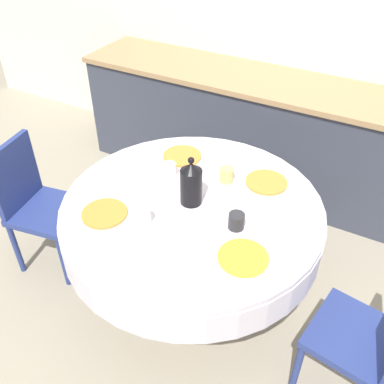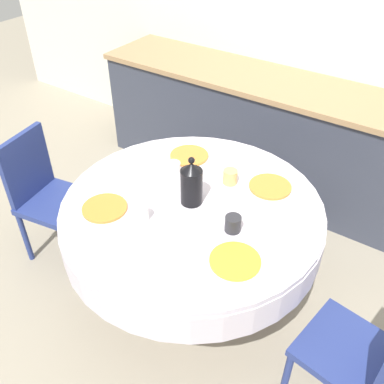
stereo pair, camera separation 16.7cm
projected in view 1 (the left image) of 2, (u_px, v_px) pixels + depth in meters
ground_plane at (192, 294)px, 2.74m from camera, size 12.00×12.00×0.00m
wall_back at (304, 16)px, 3.12m from camera, size 7.00×0.05×2.60m
kitchen_counter at (275, 136)px, 3.41m from camera, size 3.24×0.64×0.91m
dining_table at (192, 221)px, 2.35m from camera, size 1.41×1.41×0.75m
chair_left at (375, 338)px, 1.93m from camera, size 0.46×0.46×0.89m
chair_right at (36, 201)px, 2.70m from camera, size 0.46×0.46×0.89m
plate_near_left at (105, 213)px, 2.21m from camera, size 0.24×0.24×0.01m
cup_near_left at (143, 216)px, 2.14m from camera, size 0.08×0.08×0.08m
plate_near_right at (243, 257)px, 1.96m from camera, size 0.24×0.24×0.01m
cup_near_right at (236, 221)px, 2.11m from camera, size 0.08×0.08×0.08m
plate_far_left at (182, 156)px, 2.64m from camera, size 0.24×0.24×0.01m
cup_far_left at (169, 170)px, 2.45m from camera, size 0.08×0.08×0.08m
plate_far_right at (266, 182)px, 2.42m from camera, size 0.24×0.24×0.01m
cup_far_right at (227, 175)px, 2.42m from camera, size 0.08×0.08×0.08m
coffee_carafe at (191, 183)px, 2.22m from camera, size 0.12×0.12×0.28m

